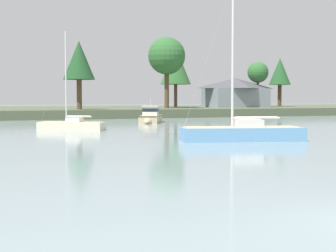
{
  "coord_description": "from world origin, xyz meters",
  "views": [
    {
      "loc": [
        -9.59,
        -9.16,
        3.07
      ],
      "look_at": [
        5.15,
        27.87,
        0.87
      ],
      "focal_mm": 53.71,
      "sensor_mm": 36.0,
      "label": 1
    }
  ],
  "objects_px": {
    "cruiser_sand": "(150,119)",
    "mooring_buoy_red": "(232,120)",
    "sailboat_cream": "(72,128)",
    "sailboat_skyblue": "(242,137)"
  },
  "relations": [
    {
      "from": "sailboat_skyblue",
      "to": "mooring_buoy_red",
      "type": "xyz_separation_m",
      "value": [
        14.72,
        28.09,
        -0.19
      ]
    },
    {
      "from": "cruiser_sand",
      "to": "sailboat_cream",
      "type": "relative_size",
      "value": 0.73
    },
    {
      "from": "mooring_buoy_red",
      "to": "sailboat_skyblue",
      "type": "bearing_deg",
      "value": -117.65
    },
    {
      "from": "cruiser_sand",
      "to": "sailboat_skyblue",
      "type": "relative_size",
      "value": 0.6
    },
    {
      "from": "sailboat_skyblue",
      "to": "mooring_buoy_red",
      "type": "height_order",
      "value": "sailboat_skyblue"
    },
    {
      "from": "cruiser_sand",
      "to": "mooring_buoy_red",
      "type": "bearing_deg",
      "value": 3.15
    },
    {
      "from": "cruiser_sand",
      "to": "sailboat_skyblue",
      "type": "distance_m",
      "value": 27.57
    },
    {
      "from": "sailboat_skyblue",
      "to": "sailboat_cream",
      "type": "relative_size",
      "value": 1.21
    },
    {
      "from": "cruiser_sand",
      "to": "mooring_buoy_red",
      "type": "relative_size",
      "value": 16.35
    },
    {
      "from": "mooring_buoy_red",
      "to": "sailboat_cream",
      "type": "bearing_deg",
      "value": -154.82
    }
  ]
}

